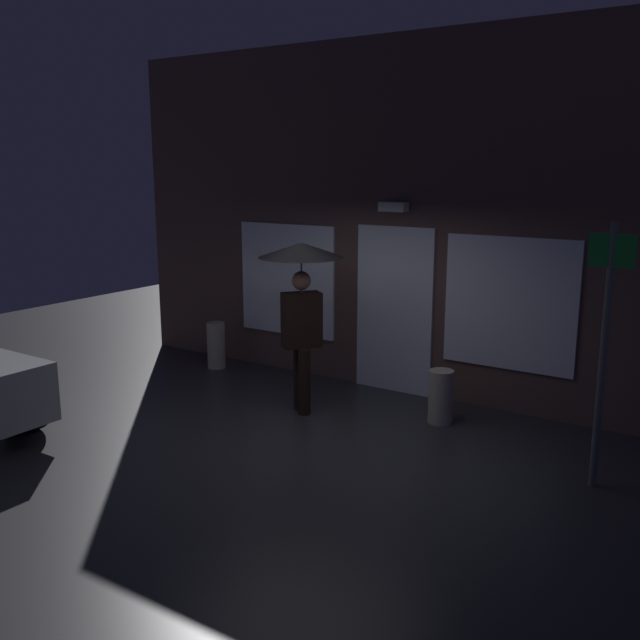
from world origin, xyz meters
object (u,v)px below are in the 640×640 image
sidewalk_bollard (441,397)px  street_sign_post (604,342)px  sidewalk_bollard_2 (216,345)px  person_with_umbrella (301,285)px

sidewalk_bollard → street_sign_post: bearing=-22.0°
sidewalk_bollard → sidewalk_bollard_2: bearing=175.6°
street_sign_post → sidewalk_bollard: size_ratio=3.91×
person_with_umbrella → street_sign_post: 3.49m
person_with_umbrella → street_sign_post: (3.48, -0.18, -0.18)m
street_sign_post → sidewalk_bollard_2: 5.84m
person_with_umbrella → sidewalk_bollard_2: person_with_umbrella is taller
sidewalk_bollard_2 → sidewalk_bollard: bearing=-4.4°
sidewalk_bollard_2 → person_with_umbrella: bearing=-21.9°
sidewalk_bollard → sidewalk_bollard_2: sidewalk_bollard_2 is taller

